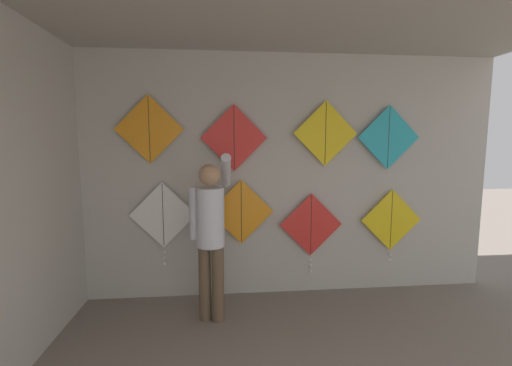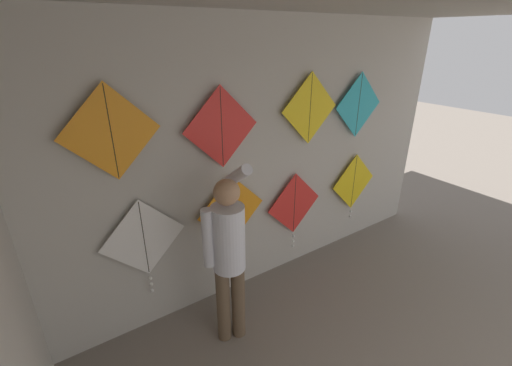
{
  "view_description": "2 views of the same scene",
  "coord_description": "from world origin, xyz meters",
  "px_view_note": "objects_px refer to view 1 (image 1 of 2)",
  "views": [
    {
      "loc": [
        -0.63,
        0.05,
        1.82
      ],
      "look_at": [
        -0.28,
        3.66,
        1.37
      ],
      "focal_mm": 24.0,
      "sensor_mm": 36.0,
      "label": 1
    },
    {
      "loc": [
        -1.91,
        1.26,
        2.61
      ],
      "look_at": [
        -0.29,
        3.66,
        1.35
      ],
      "focal_mm": 24.0,
      "sensor_mm": 36.0,
      "label": 2
    }
  ],
  "objects_px": {
    "kite_2": "(311,227)",
    "kite_4": "(149,129)",
    "shopkeeper": "(211,228)",
    "kite_0": "(163,218)",
    "kite_6": "(326,133)",
    "kite_7": "(389,137)",
    "kite_3": "(391,222)",
    "kite_1": "(241,212)",
    "kite_5": "(234,138)"
  },
  "relations": [
    {
      "from": "kite_1",
      "to": "kite_7",
      "type": "xyz_separation_m",
      "value": [
        1.73,
        0.0,
        0.85
      ]
    },
    {
      "from": "kite_7",
      "to": "kite_0",
      "type": "bearing_deg",
      "value": -179.99
    },
    {
      "from": "shopkeeper",
      "to": "kite_4",
      "type": "bearing_deg",
      "value": 159.26
    },
    {
      "from": "kite_1",
      "to": "kite_2",
      "type": "bearing_deg",
      "value": -0.04
    },
    {
      "from": "shopkeeper",
      "to": "kite_7",
      "type": "xyz_separation_m",
      "value": [
        2.06,
        0.51,
        0.9
      ]
    },
    {
      "from": "kite_7",
      "to": "shopkeeper",
      "type": "bearing_deg",
      "value": -166.09
    },
    {
      "from": "kite_2",
      "to": "kite_3",
      "type": "distance_m",
      "value": 0.99
    },
    {
      "from": "kite_0",
      "to": "kite_3",
      "type": "distance_m",
      "value": 2.69
    },
    {
      "from": "kite_1",
      "to": "kite_6",
      "type": "distance_m",
      "value": 1.32
    },
    {
      "from": "kite_3",
      "to": "kite_7",
      "type": "distance_m",
      "value": 1.01
    },
    {
      "from": "kite_6",
      "to": "kite_3",
      "type": "bearing_deg",
      "value": -0.03
    },
    {
      "from": "kite_4",
      "to": "kite_5",
      "type": "height_order",
      "value": "kite_4"
    },
    {
      "from": "kite_2",
      "to": "shopkeeper",
      "type": "bearing_deg",
      "value": -156.19
    },
    {
      "from": "shopkeeper",
      "to": "kite_2",
      "type": "relative_size",
      "value": 1.78
    },
    {
      "from": "shopkeeper",
      "to": "kite_0",
      "type": "bearing_deg",
      "value": 153.83
    },
    {
      "from": "kite_0",
      "to": "kite_3",
      "type": "height_order",
      "value": "kite_0"
    },
    {
      "from": "kite_3",
      "to": "kite_4",
      "type": "relative_size",
      "value": 1.18
    },
    {
      "from": "kite_0",
      "to": "kite_7",
      "type": "bearing_deg",
      "value": 0.01
    },
    {
      "from": "kite_1",
      "to": "kite_4",
      "type": "bearing_deg",
      "value": 180.0
    },
    {
      "from": "kite_0",
      "to": "kite_2",
      "type": "distance_m",
      "value": 1.71
    },
    {
      "from": "kite_0",
      "to": "kite_3",
      "type": "relative_size",
      "value": 1.08
    },
    {
      "from": "kite_3",
      "to": "kite_7",
      "type": "height_order",
      "value": "kite_7"
    },
    {
      "from": "kite_1",
      "to": "kite_3",
      "type": "distance_m",
      "value": 1.81
    },
    {
      "from": "kite_0",
      "to": "kite_3",
      "type": "xyz_separation_m",
      "value": [
        2.69,
        0.0,
        -0.11
      ]
    },
    {
      "from": "kite_0",
      "to": "kite_1",
      "type": "bearing_deg",
      "value": 0.04
    },
    {
      "from": "kite_0",
      "to": "kite_6",
      "type": "distance_m",
      "value": 2.08
    },
    {
      "from": "shopkeeper",
      "to": "kite_6",
      "type": "height_order",
      "value": "kite_6"
    },
    {
      "from": "kite_0",
      "to": "kite_6",
      "type": "relative_size",
      "value": 1.28
    },
    {
      "from": "shopkeeper",
      "to": "kite_7",
      "type": "height_order",
      "value": "kite_7"
    },
    {
      "from": "kite_1",
      "to": "kite_7",
      "type": "relative_size",
      "value": 1.0
    },
    {
      "from": "shopkeeper",
      "to": "kite_5",
      "type": "xyz_separation_m",
      "value": [
        0.26,
        0.51,
        0.89
      ]
    },
    {
      "from": "kite_1",
      "to": "kite_2",
      "type": "xyz_separation_m",
      "value": [
        0.82,
        -0.0,
        -0.2
      ]
    },
    {
      "from": "kite_0",
      "to": "kite_4",
      "type": "relative_size",
      "value": 1.28
    },
    {
      "from": "kite_6",
      "to": "kite_7",
      "type": "distance_m",
      "value": 0.76
    },
    {
      "from": "kite_5",
      "to": "kite_6",
      "type": "relative_size",
      "value": 1.0
    },
    {
      "from": "kite_0",
      "to": "kite_5",
      "type": "xyz_separation_m",
      "value": [
        0.8,
        0.0,
        0.89
      ]
    },
    {
      "from": "kite_0",
      "to": "kite_2",
      "type": "xyz_separation_m",
      "value": [
        1.7,
        0.0,
        -0.15
      ]
    },
    {
      "from": "kite_2",
      "to": "kite_0",
      "type": "bearing_deg",
      "value": 180.0
    },
    {
      "from": "shopkeeper",
      "to": "kite_7",
      "type": "relative_size",
      "value": 2.27
    },
    {
      "from": "kite_4",
      "to": "kite_5",
      "type": "bearing_deg",
      "value": 0.0
    },
    {
      "from": "kite_3",
      "to": "kite_7",
      "type": "xyz_separation_m",
      "value": [
        -0.08,
        0.0,
        1.01
      ]
    },
    {
      "from": "shopkeeper",
      "to": "kite_5",
      "type": "bearing_deg",
      "value": 80.03
    },
    {
      "from": "shopkeeper",
      "to": "kite_1",
      "type": "relative_size",
      "value": 2.27
    },
    {
      "from": "kite_1",
      "to": "kite_3",
      "type": "bearing_deg",
      "value": -0.01
    },
    {
      "from": "kite_2",
      "to": "kite_4",
      "type": "relative_size",
      "value": 1.28
    },
    {
      "from": "kite_2",
      "to": "kite_3",
      "type": "height_order",
      "value": "kite_3"
    },
    {
      "from": "shopkeeper",
      "to": "kite_4",
      "type": "distance_m",
      "value": 1.29
    },
    {
      "from": "kite_3",
      "to": "kite_4",
      "type": "distance_m",
      "value": 3.01
    },
    {
      "from": "kite_0",
      "to": "kite_4",
      "type": "bearing_deg",
      "value": 179.72
    },
    {
      "from": "kite_3",
      "to": "kite_2",
      "type": "bearing_deg",
      "value": -179.99
    }
  ]
}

